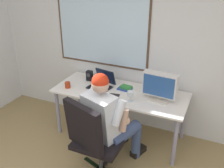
% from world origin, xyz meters
% --- Properties ---
extents(wall_rear, '(4.50, 0.08, 2.80)m').
position_xyz_m(wall_rear, '(-0.03, 2.41, 1.41)').
color(wall_rear, silver).
rests_on(wall_rear, ground).
extents(desk, '(1.82, 0.73, 0.72)m').
position_xyz_m(desk, '(0.00, 1.99, 0.64)').
color(desk, gray).
rests_on(desk, ground).
extents(office_chair, '(0.62, 0.65, 1.02)m').
position_xyz_m(office_chair, '(0.03, 1.13, 0.58)').
color(office_chair, black).
rests_on(office_chair, ground).
extents(person_seated, '(0.68, 0.87, 1.28)m').
position_xyz_m(person_seated, '(0.11, 1.40, 0.67)').
color(person_seated, '#384A74').
rests_on(person_seated, ground).
extents(crt_monitor, '(0.44, 0.23, 0.37)m').
position_xyz_m(crt_monitor, '(0.54, 1.98, 0.92)').
color(crt_monitor, beige).
rests_on(crt_monitor, desk).
extents(laptop, '(0.36, 0.36, 0.23)m').
position_xyz_m(laptop, '(-0.30, 2.05, 0.78)').
color(laptop, black).
rests_on(laptop, desk).
extents(wine_glass, '(0.08, 0.08, 0.14)m').
position_xyz_m(wine_glass, '(0.22, 1.79, 0.82)').
color(wine_glass, silver).
rests_on(wine_glass, desk).
extents(desk_speaker, '(0.09, 0.07, 0.15)m').
position_xyz_m(desk_speaker, '(-0.56, 2.15, 0.79)').
color(desk_speaker, black).
rests_on(desk_speaker, desk).
extents(book_stack, '(0.20, 0.15, 0.05)m').
position_xyz_m(book_stack, '(0.04, 2.09, 0.74)').
color(book_stack, '#294399').
rests_on(book_stack, desk).
extents(cd_case, '(0.16, 0.15, 0.01)m').
position_xyz_m(cd_case, '(-0.02, 1.83, 0.72)').
color(cd_case, black).
rests_on(cd_case, desk).
extents(coffee_mug, '(0.08, 0.08, 0.08)m').
position_xyz_m(coffee_mug, '(-0.72, 1.81, 0.76)').
color(coffee_mug, '#A13014').
rests_on(coffee_mug, desk).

